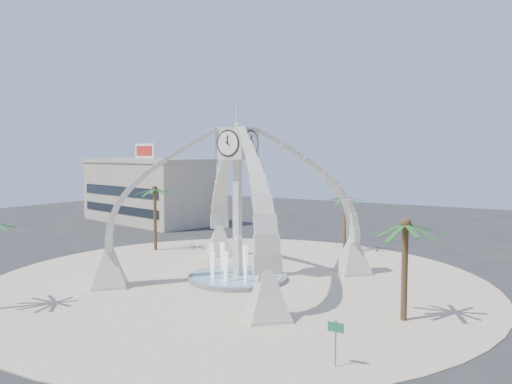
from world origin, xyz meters
The scene contains 9 objects.
ground centered at (0.00, 0.00, 0.00)m, with size 140.00×140.00×0.00m, color #282828.
plaza centered at (0.00, 0.00, 0.03)m, with size 40.00×40.00×0.06m, color beige.
clock_tower centered at (0.00, 0.00, 6.49)m, with size 17.94×17.94×16.30m.
fountain centered at (0.00, 0.00, 0.29)m, with size 8.00×8.00×3.62m.
building_nw centered at (-32.00, 22.00, 4.83)m, with size 23.75×13.73×11.90m.
palm_east centered at (14.23, -2.80, 5.91)m, with size 5.46×5.46×6.79m.
palm_west centered at (-14.60, 5.79, 6.49)m, with size 4.72×4.72×7.32m.
palm_north centered at (2.74, 15.79, 5.80)m, with size 4.53×4.53×6.59m.
street_sign centered at (13.41, -11.29, 1.68)m, with size 0.86×0.11×2.35m.
Camera 1 is at (22.58, -32.81, 10.10)m, focal length 35.00 mm.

